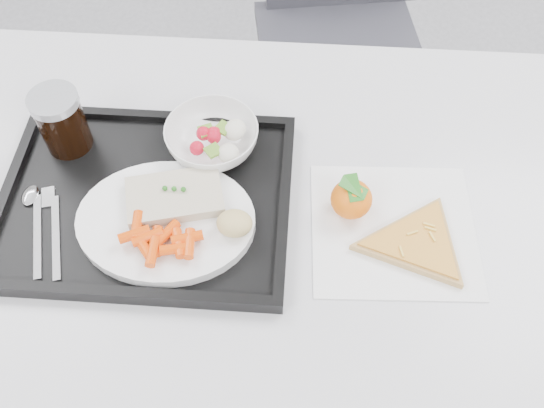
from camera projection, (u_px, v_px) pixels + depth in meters
The scene contains 14 objects.
table at pixel (246, 234), 1.00m from camera, with size 1.20×0.80×0.75m.
chair at pixel (344, 6), 1.57m from camera, with size 0.48×0.48×0.93m.
tray at pixel (147, 200), 0.95m from camera, with size 0.45×0.35×0.03m.
dinner_plate at pixel (166, 221), 0.91m from camera, with size 0.27×0.27×0.02m.
fish_fillet at pixel (175, 196), 0.91m from camera, with size 0.16×0.12×0.03m.
bread_roll at pixel (235, 223), 0.88m from camera, with size 0.06×0.06×0.03m.
salad_bowl at pixel (212, 138), 0.98m from camera, with size 0.15×0.15×0.05m.
cola_glass at pixel (61, 120), 0.96m from camera, with size 0.08×0.08×0.11m.
cutlery at pixel (42, 219), 0.92m from camera, with size 0.10×0.17×0.01m.
napkin at pixel (393, 229), 0.93m from camera, with size 0.26×0.25×0.00m.
tangerine at pixel (351, 199), 0.92m from camera, with size 0.07×0.07×0.07m.
pizza_slice at pixel (417, 243), 0.90m from camera, with size 0.23×0.23×0.02m.
carrot_pile at pixel (161, 240), 0.87m from camera, with size 0.12×0.09×0.02m.
salad_contents at pixel (223, 138), 0.97m from camera, with size 0.09×0.09×0.03m.
Camera 1 is at (0.08, -0.22, 1.54)m, focal length 40.00 mm.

